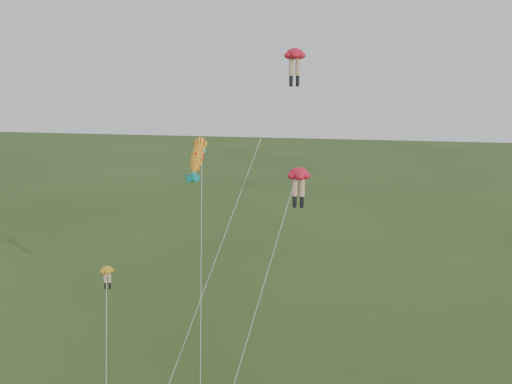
# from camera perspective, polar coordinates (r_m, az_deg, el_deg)

# --- Properties ---
(legs_kite_red_high) EXTENTS (6.92, 13.31, 21.10)m
(legs_kite_red_high) POSITION_cam_1_polar(r_m,az_deg,el_deg) (36.43, 3.64, 12.74)
(legs_kite_red_high) COLOR red
(legs_kite_red_high) RESTS_ON ground
(legs_kite_red_mid) EXTENTS (4.18, 9.78, 14.71)m
(legs_kite_red_mid) POSITION_cam_1_polar(r_m,az_deg,el_deg) (30.03, 4.09, 0.91)
(legs_kite_red_mid) COLOR red
(legs_kite_red_mid) RESTS_ON ground
(legs_kite_yellow) EXTENTS (2.98, 6.77, 9.14)m
(legs_kite_yellow) POSITION_cam_1_polar(r_m,az_deg,el_deg) (32.57, -14.70, -9.18)
(legs_kite_yellow) COLOR gold
(legs_kite_yellow) RESTS_ON ground
(fish_kite) EXTENTS (4.28, 14.44, 15.86)m
(fish_kite) POSITION_cam_1_polar(r_m,az_deg,el_deg) (35.75, -5.84, 3.47)
(fish_kite) COLOR yellow
(fish_kite) RESTS_ON ground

